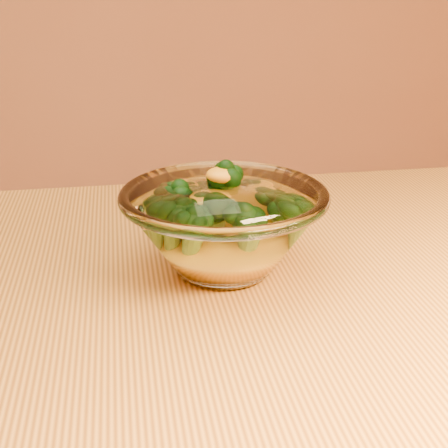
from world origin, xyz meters
name	(u,v)px	position (x,y,z in m)	size (l,w,h in m)	color
table	(287,438)	(0.00, 0.00, 0.65)	(1.20, 0.80, 0.75)	gold
glass_bowl	(224,228)	(-0.03, 0.12, 0.79)	(0.19, 0.19, 0.08)	white
cheese_sauce	(224,246)	(-0.03, 0.12, 0.78)	(0.11, 0.11, 0.03)	orange
broccoli_heap	(218,213)	(-0.04, 0.13, 0.81)	(0.14, 0.11, 0.07)	black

